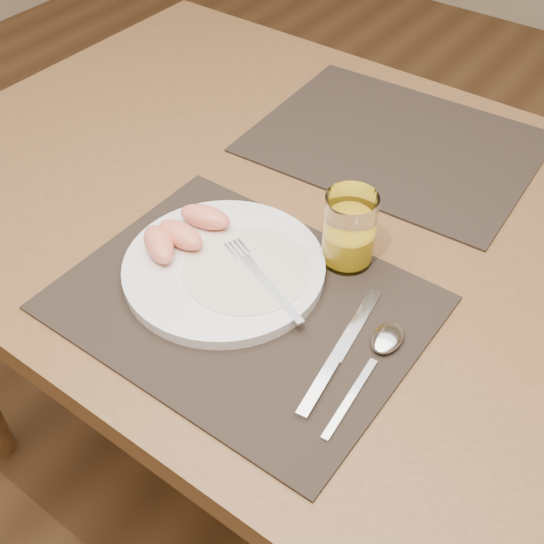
{
  "coord_description": "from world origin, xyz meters",
  "views": [
    {
      "loc": [
        0.38,
        -0.68,
        1.39
      ],
      "look_at": [
        0.0,
        -0.17,
        0.77
      ],
      "focal_mm": 45.0,
      "sensor_mm": 36.0,
      "label": 1
    }
  ],
  "objects_px": {
    "placemat_far": "(395,143)",
    "spoon": "(382,346)",
    "plate": "(224,268)",
    "fork": "(258,273)",
    "placemat_near": "(242,303)",
    "juice_glass": "(349,233)",
    "knife": "(335,360)",
    "table": "(333,258)"
  },
  "relations": [
    {
      "from": "spoon",
      "to": "placemat_near",
      "type": "bearing_deg",
      "value": -168.26
    },
    {
      "from": "plate",
      "to": "fork",
      "type": "distance_m",
      "value": 0.05
    },
    {
      "from": "placemat_far",
      "to": "juice_glass",
      "type": "relative_size",
      "value": 4.25
    },
    {
      "from": "placemat_near",
      "to": "fork",
      "type": "height_order",
      "value": "fork"
    },
    {
      "from": "juice_glass",
      "to": "fork",
      "type": "bearing_deg",
      "value": -122.41
    },
    {
      "from": "knife",
      "to": "spoon",
      "type": "height_order",
      "value": "spoon"
    },
    {
      "from": "placemat_far",
      "to": "fork",
      "type": "height_order",
      "value": "fork"
    },
    {
      "from": "placemat_near",
      "to": "fork",
      "type": "relative_size",
      "value": 2.68
    },
    {
      "from": "juice_glass",
      "to": "table",
      "type": "bearing_deg",
      "value": 130.52
    },
    {
      "from": "placemat_far",
      "to": "plate",
      "type": "bearing_deg",
      "value": -94.41
    },
    {
      "from": "placemat_far",
      "to": "placemat_near",
      "type": "bearing_deg",
      "value": -87.21
    },
    {
      "from": "placemat_near",
      "to": "juice_glass",
      "type": "height_order",
      "value": "juice_glass"
    },
    {
      "from": "placemat_far",
      "to": "juice_glass",
      "type": "distance_m",
      "value": 0.31
    },
    {
      "from": "plate",
      "to": "spoon",
      "type": "bearing_deg",
      "value": 2.31
    },
    {
      "from": "placemat_near",
      "to": "placemat_far",
      "type": "xyz_separation_m",
      "value": [
        -0.02,
        0.44,
        0.0
      ]
    },
    {
      "from": "placemat_far",
      "to": "plate",
      "type": "height_order",
      "value": "plate"
    },
    {
      "from": "plate",
      "to": "spoon",
      "type": "height_order",
      "value": "plate"
    },
    {
      "from": "placemat_near",
      "to": "knife",
      "type": "height_order",
      "value": "knife"
    },
    {
      "from": "placemat_far",
      "to": "spoon",
      "type": "height_order",
      "value": "spoon"
    },
    {
      "from": "placemat_far",
      "to": "knife",
      "type": "bearing_deg",
      "value": -69.41
    },
    {
      "from": "fork",
      "to": "juice_glass",
      "type": "distance_m",
      "value": 0.13
    },
    {
      "from": "table",
      "to": "placemat_far",
      "type": "xyz_separation_m",
      "value": [
        -0.02,
        0.22,
        0.09
      ]
    },
    {
      "from": "juice_glass",
      "to": "placemat_far",
      "type": "bearing_deg",
      "value": 106.43
    },
    {
      "from": "plate",
      "to": "knife",
      "type": "bearing_deg",
      "value": -11.14
    },
    {
      "from": "table",
      "to": "plate",
      "type": "height_order",
      "value": "plate"
    },
    {
      "from": "knife",
      "to": "placemat_near",
      "type": "bearing_deg",
      "value": 175.73
    },
    {
      "from": "placemat_near",
      "to": "spoon",
      "type": "relative_size",
      "value": 2.34
    },
    {
      "from": "placemat_near",
      "to": "placemat_far",
      "type": "bearing_deg",
      "value": 92.79
    },
    {
      "from": "fork",
      "to": "placemat_far",
      "type": "bearing_deg",
      "value": 92.38
    },
    {
      "from": "placemat_near",
      "to": "juice_glass",
      "type": "xyz_separation_m",
      "value": [
        0.06,
        0.15,
        0.05
      ]
    },
    {
      "from": "knife",
      "to": "juice_glass",
      "type": "height_order",
      "value": "juice_glass"
    },
    {
      "from": "table",
      "to": "knife",
      "type": "distance_m",
      "value": 0.29
    },
    {
      "from": "knife",
      "to": "juice_glass",
      "type": "relative_size",
      "value": 2.08
    },
    {
      "from": "table",
      "to": "juice_glass",
      "type": "relative_size",
      "value": 13.23
    },
    {
      "from": "fork",
      "to": "spoon",
      "type": "relative_size",
      "value": 0.88
    },
    {
      "from": "knife",
      "to": "juice_glass",
      "type": "xyz_separation_m",
      "value": [
        -0.08,
        0.16,
        0.04
      ]
    },
    {
      "from": "table",
      "to": "placemat_near",
      "type": "bearing_deg",
      "value": -90.89
    },
    {
      "from": "placemat_near",
      "to": "placemat_far",
      "type": "height_order",
      "value": "same"
    },
    {
      "from": "knife",
      "to": "spoon",
      "type": "xyz_separation_m",
      "value": [
        0.04,
        0.05,
        0.0
      ]
    },
    {
      "from": "table",
      "to": "placemat_far",
      "type": "bearing_deg",
      "value": 96.46
    },
    {
      "from": "plate",
      "to": "spoon",
      "type": "relative_size",
      "value": 1.41
    },
    {
      "from": "fork",
      "to": "knife",
      "type": "height_order",
      "value": "fork"
    }
  ]
}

